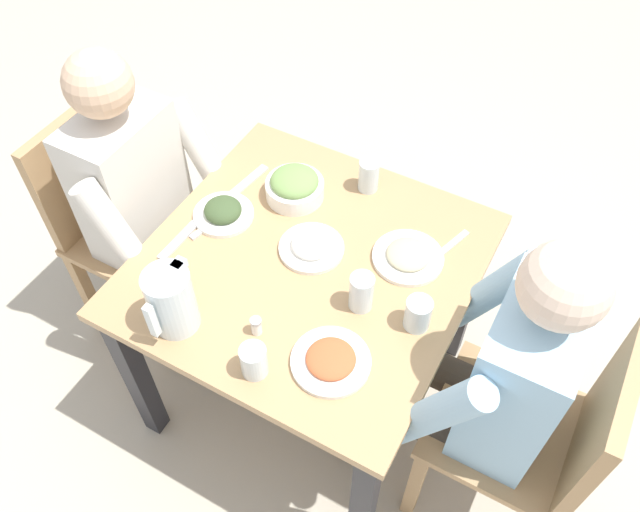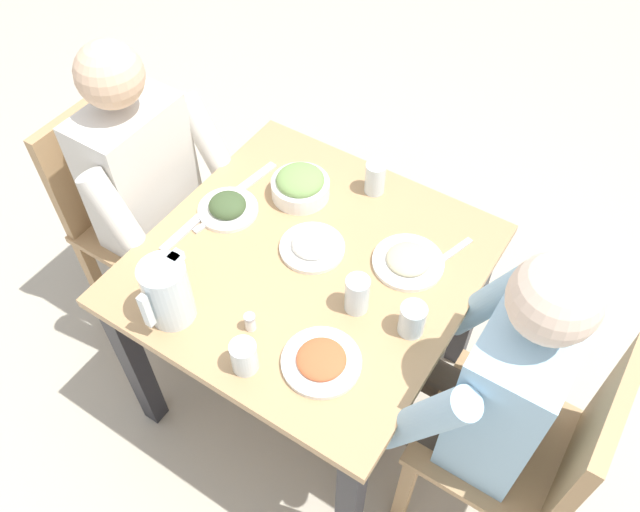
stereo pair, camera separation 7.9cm
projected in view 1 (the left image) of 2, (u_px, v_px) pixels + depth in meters
ground_plane at (311, 384)px, 2.36m from camera, size 8.00×8.00×0.00m
dining_table at (308, 287)px, 1.89m from camera, size 0.90×0.90×0.72m
chair_near at (118, 219)px, 2.19m from camera, size 0.40×0.40×0.89m
chair_far at (541, 434)px, 1.70m from camera, size 0.40×0.40×0.89m
diner_near at (158, 210)px, 2.01m from camera, size 0.48×0.53×1.19m
diner_far at (478, 374)px, 1.65m from camera, size 0.48×0.53×1.19m
water_pitcher at (171, 301)px, 1.60m from camera, size 0.16×0.12×0.19m
salad_bowl at (295, 186)px, 1.93m from camera, size 0.18×0.18×0.09m
plate_beans at (408, 256)px, 1.80m from camera, size 0.20×0.20×0.04m
plate_rice_curry at (331, 360)px, 1.59m from camera, size 0.20×0.20×0.04m
plate_yoghurt at (311, 246)px, 1.82m from camera, size 0.19×0.19×0.05m
plate_dolmas at (223, 212)px, 1.90m from camera, size 0.18×0.18×0.05m
water_glass_center at (369, 175)px, 1.95m from camera, size 0.06×0.06×0.10m
water_glass_near_left at (418, 314)px, 1.63m from camera, size 0.07×0.07×0.09m
water_glass_by_pitcher at (361, 292)px, 1.67m from camera, size 0.06×0.06×0.11m
water_glass_far_right at (254, 361)px, 1.55m from camera, size 0.07×0.07×0.09m
salt_shaker at (256, 326)px, 1.63m from camera, size 0.03×0.03×0.05m
fork_near at (248, 182)px, 2.00m from camera, size 0.17×0.05×0.01m
knife_near at (446, 249)px, 1.83m from camera, size 0.18×0.07×0.01m
fork_far at (180, 240)px, 1.85m from camera, size 0.17×0.03×0.01m
knife_far at (215, 221)px, 1.89m from camera, size 0.18×0.06×0.01m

